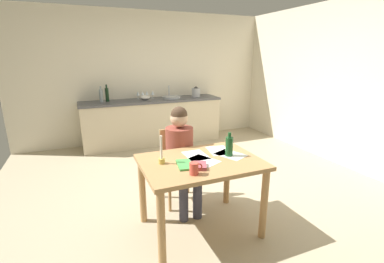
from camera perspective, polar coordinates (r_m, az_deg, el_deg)
ground_plane at (r=3.71m, az=0.99°, el=-12.57°), size 5.20×5.20×0.04m
wall_back at (r=5.76m, az=-9.52°, el=11.15°), size 5.20×0.12×2.60m
wall_right at (r=4.95m, az=30.24°, el=8.52°), size 0.12×5.20×2.60m
kitchen_counter at (r=5.55m, az=-8.26°, el=2.15°), size 2.77×0.64×0.90m
dining_table at (r=2.68m, az=1.82°, el=-8.54°), size 1.14×0.84×0.76m
chair_at_table at (r=3.29m, az=-3.07°, el=-6.40°), size 0.42×0.42×0.89m
person_seated at (r=3.10m, az=-2.29°, el=-4.34°), size 0.33×0.60×1.19m
coffee_mug at (r=2.31m, az=0.49°, el=-7.83°), size 0.12×0.08×0.11m
candlestick at (r=2.54m, az=-6.46°, el=-5.15°), size 0.06×0.06×0.27m
book_magazine at (r=2.50m, az=-1.57°, el=-7.02°), size 0.17×0.26×0.02m
book_cookery at (r=2.46m, az=1.63°, el=-7.26°), size 0.18×0.20×0.03m
paper_letter at (r=2.62m, az=2.32°, el=-6.16°), size 0.32×0.36×0.00m
paper_bill at (r=2.75m, az=0.85°, el=-5.06°), size 0.21×0.30×0.00m
paper_envelope at (r=2.90m, az=5.69°, el=-4.02°), size 0.25×0.32×0.00m
paper_receipt at (r=2.80m, az=8.14°, el=-4.85°), size 0.31×0.36×0.00m
wine_bottle_on_table at (r=2.73m, az=7.87°, el=-3.07°), size 0.08×0.08×0.24m
sink_unit at (r=5.57m, az=-4.36°, el=7.26°), size 0.36×0.36×0.24m
bottle_oil at (r=5.35m, az=-18.67°, el=7.24°), size 0.07×0.07×0.30m
bottle_vinegar at (r=5.39m, az=-17.53°, el=7.50°), size 0.07×0.07×0.32m
mixing_bowl at (r=5.45m, az=-9.93°, el=7.10°), size 0.19×0.19×0.09m
stovetop_kettle at (r=5.75m, az=0.85°, el=8.33°), size 0.18×0.18×0.22m
wine_glass_near_sink at (r=5.60m, az=-8.33°, el=8.07°), size 0.07×0.07×0.15m
wine_glass_by_kettle at (r=5.58m, az=-9.51°, el=7.99°), size 0.07×0.07×0.15m
wine_glass_back_left at (r=5.56m, az=-10.37°, el=7.92°), size 0.07×0.07×0.15m
wine_glass_back_right at (r=5.54m, az=-11.37°, el=7.84°), size 0.07×0.07×0.15m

